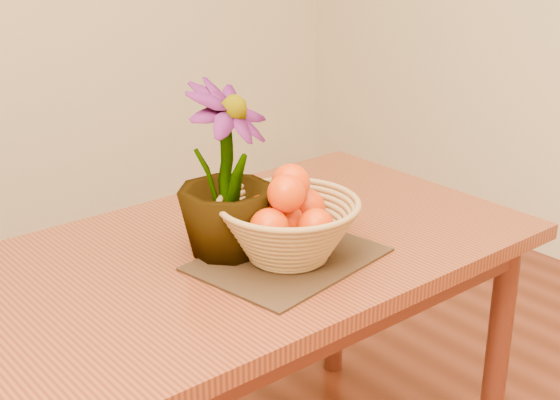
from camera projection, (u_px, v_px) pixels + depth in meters
table at (243, 280)px, 1.87m from camera, size 1.40×0.80×0.75m
placemat at (288, 259)px, 1.77m from camera, size 0.45×0.37×0.01m
wicker_basket at (288, 232)px, 1.74m from camera, size 0.32×0.32×0.13m
orange_pile at (288, 209)px, 1.73m from camera, size 0.23×0.22×0.16m
potted_plant at (226, 172)px, 1.73m from camera, size 0.30×0.30×0.40m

